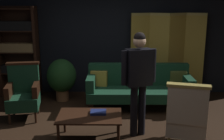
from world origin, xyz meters
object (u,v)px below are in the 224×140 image
folding_screen (167,53)px  book_navy_cloth (98,112)px  bookshelf (18,50)px  armchair_wing_left (24,93)px  armchair_gilt_accent (186,117)px  potted_plant (62,77)px  velvet_couch (139,86)px  coffee_table (90,118)px  standing_figure (139,75)px

folding_screen → book_navy_cloth: size_ratio=7.58×
bookshelf → armchair_wing_left: (0.49, -1.33, -0.59)m
folding_screen → armchair_gilt_accent: bearing=-93.3°
armchair_gilt_accent → book_navy_cloth: armchair_gilt_accent is taller
armchair_wing_left → book_navy_cloth: (1.45, -0.80, -0.05)m
potted_plant → velvet_couch: bearing=-12.3°
bookshelf → book_navy_cloth: bearing=-47.7°
coffee_table → book_navy_cloth: 0.17m
folding_screen → potted_plant: 2.46m
coffee_table → armchair_gilt_accent: armchair_gilt_accent is taller
folding_screen → bookshelf: bookshelf is taller
folding_screen → coffee_table: folding_screen is taller
folding_screen → standing_figure: bearing=-111.8°
coffee_table → armchair_wing_left: size_ratio=0.96×
bookshelf → armchair_gilt_accent: bookshelf is taller
folding_screen → armchair_gilt_accent: (-0.14, -2.47, -0.50)m
coffee_table → standing_figure: (0.77, 0.19, 0.65)m
bookshelf → book_navy_cloth: (1.94, -2.13, -0.64)m
coffee_table → standing_figure: bearing=13.9°
standing_figure → folding_screen: bearing=68.2°
armchair_gilt_accent → standing_figure: bearing=150.3°
bookshelf → potted_plant: 1.23m
coffee_table → potted_plant: bearing=112.9°
book_navy_cloth → folding_screen: bearing=56.2°
velvet_couch → folding_screen: bearing=48.6°
standing_figure → armchair_gilt_accent: bearing=-29.7°
velvet_couch → armchair_wing_left: (-2.21, -0.59, 0.04)m
bookshelf → book_navy_cloth: size_ratio=8.18×
velvet_couch → book_navy_cloth: size_ratio=8.46×
velvet_couch → potted_plant: bearing=167.7°
bookshelf → armchair_gilt_accent: 4.10m
folding_screen → potted_plant: folding_screen is taller
armchair_wing_left → standing_figure: 2.26m
velvet_couch → armchair_gilt_accent: size_ratio=2.04×
coffee_table → armchair_wing_left: armchair_wing_left is taller
bookshelf → coffee_table: (1.81, -2.21, -0.70)m
velvet_couch → standing_figure: size_ratio=1.25×
coffee_table → velvet_couch: bearing=58.7°
bookshelf → coffee_table: 2.94m
folding_screen → velvet_couch: (-0.71, -0.80, -0.53)m
coffee_table → book_navy_cloth: bearing=30.1°
bookshelf → coffee_table: bearing=-50.7°
standing_figure → potted_plant: (-1.54, 1.64, -0.49)m
bookshelf → book_navy_cloth: bookshelf is taller
potted_plant → armchair_wing_left: bearing=-119.8°
armchair_wing_left → book_navy_cloth: bearing=-29.1°
folding_screen → bookshelf: (-3.41, -0.06, 0.09)m
folding_screen → armchair_gilt_accent: size_ratio=1.83×
folding_screen → armchair_wing_left: bearing=-154.5°
standing_figure → book_navy_cloth: size_ratio=6.79×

